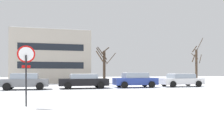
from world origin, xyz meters
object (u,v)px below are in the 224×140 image
object	(u,v)px
stop_sign	(26,64)
parked_car_black	(83,81)
parked_car_gray	(25,81)
parked_car_blue	(135,80)
parked_car_white	(181,80)

from	to	relation	value
stop_sign	parked_car_black	bearing A→B (deg)	70.34
parked_car_gray	parked_car_black	distance (m)	5.15
stop_sign	parked_car_blue	size ratio (longest dim) A/B	0.63
parked_car_gray	parked_car_blue	world-z (taller)	parked_car_blue
parked_car_black	parked_car_blue	distance (m)	5.15
stop_sign	parked_car_gray	size ratio (longest dim) A/B	0.67
parked_car_white	parked_car_gray	bearing A→B (deg)	-179.21
stop_sign	parked_car_black	xyz separation A→B (m)	(3.74, 10.46, -1.17)
stop_sign	parked_car_gray	bearing A→B (deg)	97.81
parked_car_blue	parked_car_gray	bearing A→B (deg)	-179.19
stop_sign	parked_car_blue	bearing A→B (deg)	49.58
stop_sign	parked_car_blue	xyz separation A→B (m)	(8.89, 10.43, -1.13)
parked_car_blue	parked_car_white	bearing A→B (deg)	0.76
parked_car_black	parked_car_blue	xyz separation A→B (m)	(5.15, -0.03, 0.05)
parked_car_gray	parked_car_black	size ratio (longest dim) A/B	0.87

